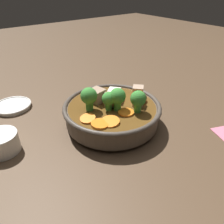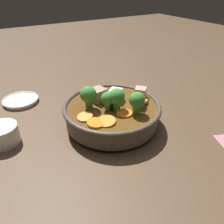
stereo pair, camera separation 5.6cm
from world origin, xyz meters
name	(u,v)px [view 2 (the right image)]	position (x,y,z in m)	size (l,w,h in m)	color
ground_plane	(112,124)	(0.00, 0.00, 0.00)	(3.00, 3.00, 0.00)	#4C3826
stirfry_bowl	(112,111)	(0.00, 0.00, 0.04)	(0.25, 0.25, 0.11)	#51473D
side_saucer	(21,100)	(0.25, 0.18, 0.01)	(0.11, 0.11, 0.01)	white
tea_cup	(3,134)	(0.07, 0.26, 0.02)	(0.07, 0.07, 0.05)	white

